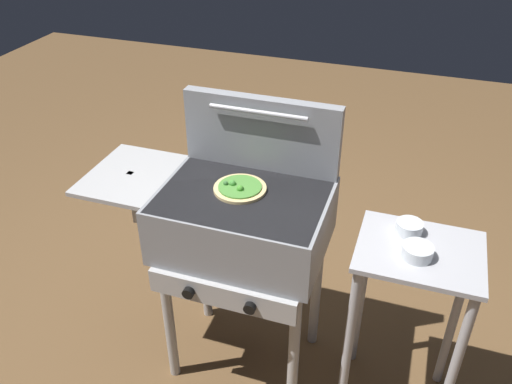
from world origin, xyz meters
TOP-DOWN VIEW (x-y plane):
  - ground_plane at (0.00, 0.00)m, footprint 8.00×8.00m
  - grill at (-0.01, -0.00)m, footprint 0.96×0.53m
  - grill_lid_open at (0.00, 0.21)m, footprint 0.63×0.08m
  - pizza_veggie at (-0.02, 0.02)m, footprint 0.20×0.20m
  - prep_table at (0.66, 0.00)m, footprint 0.44×0.36m
  - topping_bowl_near at (0.61, 0.09)m, footprint 0.10×0.10m
  - topping_bowl_far at (0.65, -0.04)m, footprint 0.11×0.11m

SIDE VIEW (x-z plane):
  - ground_plane at x=0.00m, z-range 0.00..0.00m
  - prep_table at x=0.66m, z-range 0.17..0.97m
  - grill at x=-0.01m, z-range 0.31..1.21m
  - topping_bowl_near at x=0.61m, z-range 0.80..0.85m
  - topping_bowl_far at x=0.65m, z-range 0.80..0.85m
  - pizza_veggie at x=-0.02m, z-range 0.89..0.93m
  - grill_lid_open at x=0.00m, z-range 0.90..1.20m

